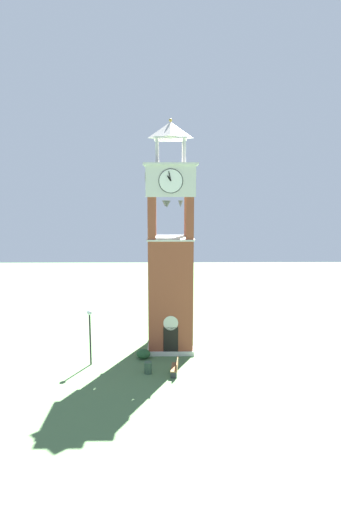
% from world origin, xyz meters
% --- Properties ---
extents(ground, '(80.00, 80.00, 0.00)m').
position_xyz_m(ground, '(0.00, 0.00, 0.00)').
color(ground, '#517547').
extents(clock_tower, '(3.92, 3.92, 17.42)m').
position_xyz_m(clock_tower, '(-0.00, -0.00, 6.97)').
color(clock_tower, brown).
rests_on(clock_tower, ground).
extents(park_bench, '(0.57, 1.63, 0.95)m').
position_xyz_m(park_bench, '(0.28, -4.77, 0.48)').
color(park_bench, brown).
rests_on(park_bench, ground).
extents(lamp_post, '(0.36, 0.36, 4.01)m').
position_xyz_m(lamp_post, '(-5.71, -3.17, 2.77)').
color(lamp_post, black).
rests_on(lamp_post, ground).
extents(trash_bin, '(0.52, 0.52, 0.80)m').
position_xyz_m(trash_bin, '(-1.57, -4.69, 0.40)').
color(trash_bin, '#38513D').
rests_on(trash_bin, ground).
extents(shrub_near_entry, '(1.03, 1.03, 0.67)m').
position_xyz_m(shrub_near_entry, '(-2.03, -2.08, 0.33)').
color(shrub_near_entry, '#234C28').
rests_on(shrub_near_entry, ground).
extents(shrub_left_of_tower, '(1.14, 1.14, 0.66)m').
position_xyz_m(shrub_left_of_tower, '(-1.05, 3.68, 0.33)').
color(shrub_left_of_tower, '#234C28').
rests_on(shrub_left_of_tower, ground).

